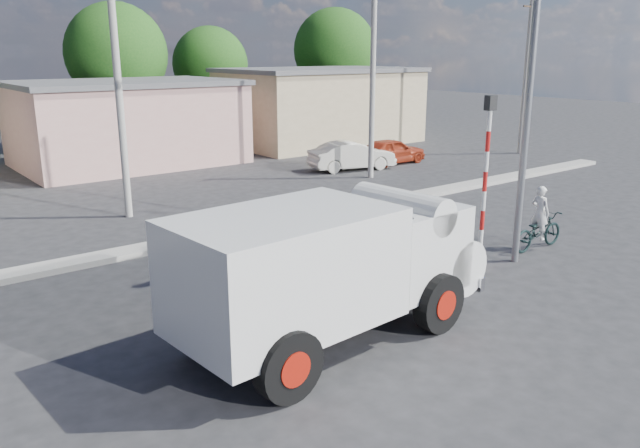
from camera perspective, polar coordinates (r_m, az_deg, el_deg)
ground_plane at (r=13.47m, az=10.88°, el=-8.31°), size 120.00×120.00×0.00m
median at (r=19.30m, az=-7.16°, el=-0.55°), size 40.00×0.80×0.16m
truck at (r=11.79m, az=1.57°, el=-3.70°), size 6.69×2.98×2.70m
bicycle at (r=18.49m, az=19.32°, el=-0.61°), size 2.00×0.75×1.04m
cyclist at (r=18.43m, az=19.39°, el=0.09°), size 0.38×0.56×1.51m
car_cream at (r=29.39m, az=2.94°, el=6.26°), size 4.27×2.38×1.33m
car_red at (r=31.17m, az=6.51°, el=6.66°), size 3.76×1.54×1.28m
traffic_pole at (r=16.03m, az=14.93°, el=4.99°), size 0.28×0.18×4.36m
streetlight at (r=16.38m, az=18.43°, el=13.30°), size 2.34×0.22×9.00m
building_row at (r=31.94m, az=-18.76°, el=8.87°), size 37.80×7.30×4.44m
tree_row at (r=38.75m, az=-18.66°, el=14.16°), size 43.62×7.43×8.42m
utility_poles at (r=23.70m, az=-5.71°, el=12.27°), size 35.40×0.24×8.00m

